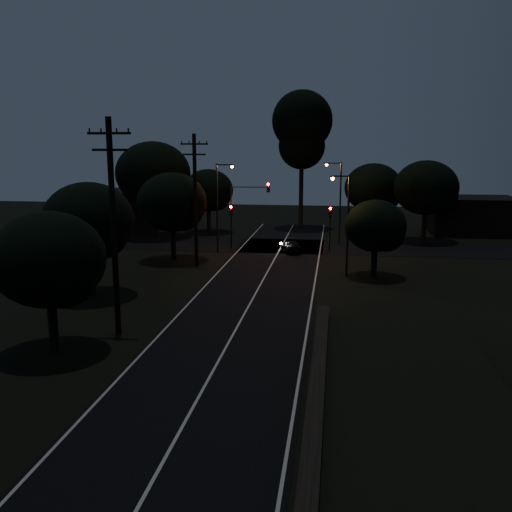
% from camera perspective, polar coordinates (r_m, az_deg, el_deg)
% --- Properties ---
extents(road_surface, '(60.00, 70.00, 0.03)m').
position_cam_1_polar(road_surface, '(44.65, 1.27, -1.40)').
color(road_surface, black).
rests_on(road_surface, ground).
extents(retaining_wall, '(6.93, 26.00, 1.60)m').
position_cam_1_polar(retaining_wall, '(17.86, 16.39, -19.80)').
color(retaining_wall, black).
rests_on(retaining_wall, ground).
extents(utility_pole_mid, '(2.20, 0.30, 11.00)m').
position_cam_1_polar(utility_pole_mid, '(29.61, -14.08, 3.15)').
color(utility_pole_mid, black).
rests_on(utility_pole_mid, ground).
extents(utility_pole_far, '(2.20, 0.30, 10.50)m').
position_cam_1_polar(utility_pole_far, '(45.73, -6.09, 5.79)').
color(utility_pole_far, black).
rests_on(utility_pole_far, ground).
extents(tree_left_b, '(5.27, 5.27, 6.69)m').
position_cam_1_polar(tree_left_b, '(27.82, -19.80, -0.60)').
color(tree_left_b, black).
rests_on(tree_left_b, ground).
extents(tree_left_c, '(5.82, 5.82, 7.36)m').
position_cam_1_polar(tree_left_c, '(37.69, -16.18, 3.17)').
color(tree_left_c, black).
rests_on(tree_left_c, ground).
extents(tree_left_d, '(5.84, 5.84, 7.41)m').
position_cam_1_polar(tree_left_d, '(48.20, -8.19, 5.19)').
color(tree_left_d, black).
rests_on(tree_left_d, ground).
extents(tree_far_nw, '(5.54, 5.54, 7.01)m').
position_cam_1_polar(tree_far_nw, '(63.80, -4.63, 6.44)').
color(tree_far_nw, black).
rests_on(tree_far_nw, ground).
extents(tree_far_w, '(7.86, 7.86, 10.02)m').
position_cam_1_polar(tree_far_w, '(61.07, -10.05, 7.96)').
color(tree_far_w, black).
rests_on(tree_far_w, ground).
extents(tree_far_ne, '(6.11, 6.11, 7.73)m').
position_cam_1_polar(tree_far_ne, '(62.36, 11.85, 6.57)').
color(tree_far_ne, black).
rests_on(tree_far_ne, ground).
extents(tree_far_e, '(6.41, 6.41, 8.14)m').
position_cam_1_polar(tree_far_e, '(59.91, 16.86, 6.42)').
color(tree_far_e, black).
rests_on(tree_far_e, ground).
extents(tree_right_a, '(4.51, 4.51, 5.73)m').
position_cam_1_polar(tree_right_a, '(42.61, 12.07, 2.82)').
color(tree_right_a, black).
rests_on(tree_right_a, ground).
extents(tall_pine, '(6.97, 6.97, 15.84)m').
position_cam_1_polar(tall_pine, '(67.32, 4.62, 12.55)').
color(tall_pine, black).
rests_on(tall_pine, ground).
extents(building_left, '(10.00, 8.00, 4.40)m').
position_cam_1_polar(building_left, '(69.30, -13.32, 4.61)').
color(building_left, black).
rests_on(building_left, ground).
extents(building_right, '(9.00, 7.00, 4.00)m').
position_cam_1_polar(building_right, '(67.30, 20.79, 3.83)').
color(building_right, black).
rests_on(building_right, ground).
extents(signal_left, '(0.28, 0.35, 4.10)m').
position_cam_1_polar(signal_left, '(53.49, -2.51, 3.75)').
color(signal_left, black).
rests_on(signal_left, ground).
extents(signal_right, '(0.28, 0.35, 4.10)m').
position_cam_1_polar(signal_right, '(52.61, 7.42, 3.54)').
color(signal_right, black).
rests_on(signal_right, ground).
extents(signal_mast, '(3.70, 0.35, 6.25)m').
position_cam_1_polar(signal_mast, '(53.04, -0.72, 5.33)').
color(signal_mast, black).
rests_on(signal_mast, ground).
extents(streetlight_a, '(1.66, 0.26, 8.00)m').
position_cam_1_polar(streetlight_a, '(51.48, -3.70, 5.46)').
color(streetlight_a, black).
rests_on(streetlight_a, ground).
extents(streetlight_b, '(1.66, 0.26, 8.00)m').
position_cam_1_polar(streetlight_b, '(56.40, 8.23, 5.86)').
color(streetlight_b, black).
rests_on(streetlight_b, ground).
extents(streetlight_c, '(1.46, 0.26, 7.50)m').
position_cam_1_polar(streetlight_c, '(42.51, 8.96, 3.78)').
color(streetlight_c, black).
rests_on(streetlight_c, ground).
extents(car, '(2.32, 3.57, 1.13)m').
position_cam_1_polar(car, '(51.94, 3.53, 0.98)').
color(car, black).
rests_on(car, ground).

